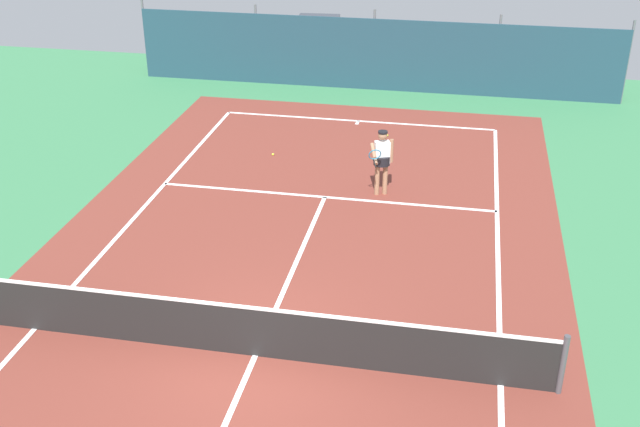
{
  "coord_description": "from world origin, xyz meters",
  "views": [
    {
      "loc": [
        3.14,
        -10.35,
        8.15
      ],
      "look_at": [
        0.39,
        3.77,
        0.9
      ],
      "focal_mm": 43.61,
      "sensor_mm": 36.0,
      "label": 1
    }
  ],
  "objects_px": {
    "tennis_net": "(254,331)",
    "tennis_ball_near_player": "(387,135)",
    "tennis_ball_midcourt": "(273,154)",
    "tennis_player": "(382,158)",
    "parked_car": "(317,42)"
  },
  "relations": [
    {
      "from": "tennis_net",
      "to": "tennis_player",
      "type": "height_order",
      "value": "tennis_player"
    },
    {
      "from": "tennis_ball_midcourt",
      "to": "parked_car",
      "type": "xyz_separation_m",
      "value": [
        -0.57,
        9.16,
        0.81
      ]
    },
    {
      "from": "tennis_ball_midcourt",
      "to": "tennis_net",
      "type": "bearing_deg",
      "value": -77.8
    },
    {
      "from": "tennis_net",
      "to": "tennis_ball_near_player",
      "type": "xyz_separation_m",
      "value": [
        1.02,
        10.79,
        -0.48
      ]
    },
    {
      "from": "tennis_ball_near_player",
      "to": "tennis_net",
      "type": "bearing_deg",
      "value": -95.39
    },
    {
      "from": "tennis_player",
      "to": "tennis_ball_near_player",
      "type": "bearing_deg",
      "value": -106.41
    },
    {
      "from": "tennis_net",
      "to": "tennis_player",
      "type": "xyz_separation_m",
      "value": [
        1.31,
        6.84,
        0.45
      ]
    },
    {
      "from": "tennis_net",
      "to": "tennis_ball_near_player",
      "type": "distance_m",
      "value": 10.85
    },
    {
      "from": "tennis_ball_near_player",
      "to": "parked_car",
      "type": "xyz_separation_m",
      "value": [
        -3.48,
        7.12,
        0.81
      ]
    },
    {
      "from": "parked_car",
      "to": "tennis_ball_near_player",
      "type": "bearing_deg",
      "value": 111.8
    },
    {
      "from": "tennis_player",
      "to": "parked_car",
      "type": "xyz_separation_m",
      "value": [
        -3.77,
        11.07,
        -0.12
      ]
    },
    {
      "from": "tennis_ball_near_player",
      "to": "parked_car",
      "type": "height_order",
      "value": "parked_car"
    },
    {
      "from": "tennis_net",
      "to": "parked_car",
      "type": "relative_size",
      "value": 2.34
    },
    {
      "from": "tennis_net",
      "to": "tennis_ball_near_player",
      "type": "height_order",
      "value": "tennis_net"
    },
    {
      "from": "tennis_net",
      "to": "tennis_ball_midcourt",
      "type": "distance_m",
      "value": 8.97
    }
  ]
}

